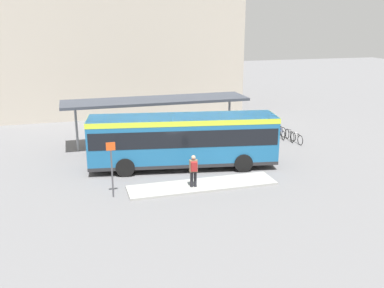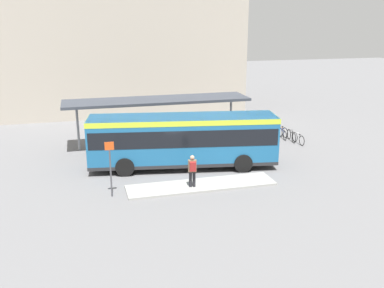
{
  "view_description": "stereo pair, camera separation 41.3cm",
  "coord_description": "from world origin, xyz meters",
  "px_view_note": "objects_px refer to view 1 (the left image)",
  "views": [
    {
      "loc": [
        -6.04,
        -23.07,
        8.45
      ],
      "look_at": [
        0.54,
        0.0,
        1.38
      ],
      "focal_mm": 40.0,
      "sensor_mm": 36.0,
      "label": 1
    },
    {
      "loc": [
        -5.64,
        -23.18,
        8.45
      ],
      "look_at": [
        0.54,
        0.0,
        1.38
      ],
      "focal_mm": 40.0,
      "sensor_mm": 36.0,
      "label": 2
    }
  ],
  "objects_px": {
    "bicycle_white": "(297,138)",
    "bicycle_orange": "(279,130)",
    "city_bus": "(183,138)",
    "platform_sign": "(112,167)",
    "pedestrian_waiting": "(194,169)",
    "bicycle_black": "(290,135)",
    "bicycle_blue": "(281,134)",
    "potted_planter_near_shelter": "(111,147)"
  },
  "relations": [
    {
      "from": "city_bus",
      "to": "bicycle_orange",
      "type": "distance_m",
      "value": 10.13
    },
    {
      "from": "bicycle_white",
      "to": "potted_planter_near_shelter",
      "type": "xyz_separation_m",
      "value": [
        -12.85,
        0.3,
        0.31
      ]
    },
    {
      "from": "bicycle_white",
      "to": "potted_planter_near_shelter",
      "type": "relative_size",
      "value": 1.29
    },
    {
      "from": "city_bus",
      "to": "bicycle_white",
      "type": "distance_m",
      "value": 9.47
    },
    {
      "from": "bicycle_white",
      "to": "platform_sign",
      "type": "relative_size",
      "value": 0.6
    },
    {
      "from": "pedestrian_waiting",
      "to": "platform_sign",
      "type": "relative_size",
      "value": 0.61
    },
    {
      "from": "pedestrian_waiting",
      "to": "bicycle_black",
      "type": "xyz_separation_m",
      "value": [
        9.17,
        6.88,
        -0.71
      ]
    },
    {
      "from": "bicycle_black",
      "to": "bicycle_orange",
      "type": "distance_m",
      "value": 1.5
    },
    {
      "from": "bicycle_blue",
      "to": "potted_planter_near_shelter",
      "type": "relative_size",
      "value": 1.24
    },
    {
      "from": "bicycle_black",
      "to": "potted_planter_near_shelter",
      "type": "bearing_deg",
      "value": 100.22
    },
    {
      "from": "city_bus",
      "to": "bicycle_orange",
      "type": "xyz_separation_m",
      "value": [
        8.72,
        4.95,
        -1.41
      ]
    },
    {
      "from": "bicycle_white",
      "to": "bicycle_black",
      "type": "height_order",
      "value": "bicycle_black"
    },
    {
      "from": "pedestrian_waiting",
      "to": "platform_sign",
      "type": "bearing_deg",
      "value": 95.75
    },
    {
      "from": "city_bus",
      "to": "potted_planter_near_shelter",
      "type": "relative_size",
      "value": 8.51
    },
    {
      "from": "bicycle_white",
      "to": "platform_sign",
      "type": "distance_m",
      "value": 14.73
    },
    {
      "from": "potted_planter_near_shelter",
      "to": "bicycle_blue",
      "type": "bearing_deg",
      "value": 5.49
    },
    {
      "from": "bicycle_blue",
      "to": "bicycle_orange",
      "type": "xyz_separation_m",
      "value": [
        0.21,
        0.75,
        0.04
      ]
    },
    {
      "from": "city_bus",
      "to": "bicycle_black",
      "type": "height_order",
      "value": "city_bus"
    },
    {
      "from": "pedestrian_waiting",
      "to": "bicycle_blue",
      "type": "height_order",
      "value": "pedestrian_waiting"
    },
    {
      "from": "bicycle_black",
      "to": "platform_sign",
      "type": "height_order",
      "value": "platform_sign"
    },
    {
      "from": "bicycle_orange",
      "to": "potted_planter_near_shelter",
      "type": "height_order",
      "value": "potted_planter_near_shelter"
    },
    {
      "from": "city_bus",
      "to": "pedestrian_waiting",
      "type": "relative_size",
      "value": 6.51
    },
    {
      "from": "bicycle_black",
      "to": "platform_sign",
      "type": "distance_m",
      "value": 14.92
    },
    {
      "from": "bicycle_white",
      "to": "bicycle_orange",
      "type": "relative_size",
      "value": 0.94
    },
    {
      "from": "city_bus",
      "to": "pedestrian_waiting",
      "type": "height_order",
      "value": "city_bus"
    },
    {
      "from": "bicycle_blue",
      "to": "bicycle_orange",
      "type": "bearing_deg",
      "value": -8.52
    },
    {
      "from": "bicycle_blue",
      "to": "platform_sign",
      "type": "distance_m",
      "value": 15.01
    },
    {
      "from": "bicycle_white",
      "to": "bicycle_blue",
      "type": "relative_size",
      "value": 1.05
    },
    {
      "from": "bicycle_white",
      "to": "bicycle_blue",
      "type": "distance_m",
      "value": 1.56
    },
    {
      "from": "pedestrian_waiting",
      "to": "platform_sign",
      "type": "distance_m",
      "value": 4.11
    },
    {
      "from": "bicycle_black",
      "to": "potted_planter_near_shelter",
      "type": "relative_size",
      "value": 1.35
    },
    {
      "from": "city_bus",
      "to": "bicycle_orange",
      "type": "relative_size",
      "value": 6.2
    },
    {
      "from": "bicycle_orange",
      "to": "city_bus",
      "type": "bearing_deg",
      "value": 111.3
    },
    {
      "from": "bicycle_black",
      "to": "bicycle_orange",
      "type": "height_order",
      "value": "bicycle_orange"
    },
    {
      "from": "city_bus",
      "to": "pedestrian_waiting",
      "type": "xyz_separation_m",
      "value": [
        -0.36,
        -3.42,
        -0.71
      ]
    },
    {
      "from": "bicycle_blue",
      "to": "platform_sign",
      "type": "bearing_deg",
      "value": 127.38
    },
    {
      "from": "potted_planter_near_shelter",
      "to": "city_bus",
      "type": "bearing_deg",
      "value": -37.72
    },
    {
      "from": "bicycle_white",
      "to": "bicycle_orange",
      "type": "distance_m",
      "value": 2.25
    },
    {
      "from": "bicycle_blue",
      "to": "potted_planter_near_shelter",
      "type": "xyz_separation_m",
      "value": [
        -12.4,
        -1.19,
        0.33
      ]
    },
    {
      "from": "bicycle_blue",
      "to": "potted_planter_near_shelter",
      "type": "height_order",
      "value": "potted_planter_near_shelter"
    },
    {
      "from": "pedestrian_waiting",
      "to": "bicycle_black",
      "type": "bearing_deg",
      "value": -45.59
    },
    {
      "from": "city_bus",
      "to": "bicycle_blue",
      "type": "xyz_separation_m",
      "value": [
        8.51,
        4.2,
        -1.45
      ]
    }
  ]
}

